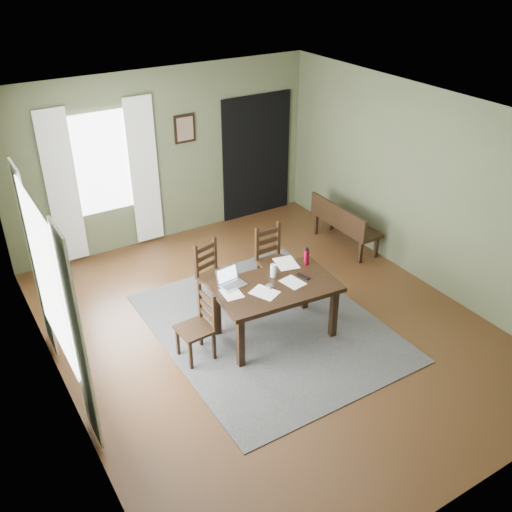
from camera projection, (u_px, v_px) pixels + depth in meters
ground at (268, 327)px, 7.27m from camera, size 5.00×6.00×0.01m
room_shell at (270, 197)px, 6.37m from camera, size 5.02×6.02×2.71m
rug at (268, 327)px, 7.26m from camera, size 2.60×3.20×0.01m
dining_table at (276, 291)px, 6.81m from camera, size 1.52×0.99×0.72m
chair_end at (198, 326)px, 6.57m from camera, size 0.41×0.41×0.88m
chair_back_left at (213, 274)px, 7.55m from camera, size 0.47×0.47×0.88m
chair_back_right at (273, 260)px, 7.83m from camera, size 0.41×0.42×0.94m
bench at (343, 221)px, 8.92m from camera, size 0.42×1.30×0.73m
laptop at (230, 280)px, 6.76m from camera, size 0.33×0.28×0.21m
computer_mouse at (270, 286)px, 6.72m from camera, size 0.05×0.09×0.03m
tv_remote at (303, 276)px, 6.92m from camera, size 0.09×0.18×0.02m
drinking_glass at (273, 271)px, 6.90m from camera, size 0.10×0.10×0.16m
water_bottle at (307, 257)px, 7.14m from camera, size 0.08×0.08×0.23m
paper_a at (232, 293)px, 6.61m from camera, size 0.24×0.30×0.00m
paper_b at (293, 282)px, 6.82m from camera, size 0.25×0.31×0.00m
paper_d at (286, 263)px, 7.21m from camera, size 0.33×0.38×0.00m
paper_e at (264, 293)px, 6.63m from camera, size 0.35×0.38×0.00m
window_left at (46, 277)px, 5.57m from camera, size 0.01×1.30×1.70m
window_back at (102, 163)px, 8.29m from camera, size 1.00×0.01×1.50m
curtain_left_near at (78, 341)px, 5.11m from camera, size 0.03×0.48×2.30m
curtain_left_far at (35, 262)px, 6.32m from camera, size 0.03×0.48×2.30m
curtain_back_left at (62, 189)px, 8.11m from camera, size 0.44×0.03×2.30m
curtain_back_right at (144, 172)px, 8.67m from camera, size 0.44×0.03×2.30m
framed_picture at (185, 129)px, 8.75m from camera, size 0.34×0.03×0.44m
doorway_back at (257, 157)px, 9.69m from camera, size 1.30×0.03×2.10m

